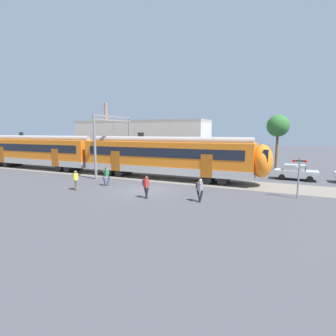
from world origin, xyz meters
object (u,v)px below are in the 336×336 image
object	(u,v)px
pedestrian_yellow	(76,179)
pedestrian_red	(146,185)
crossing_signal	(299,171)
commuter_train	(98,154)
pedestrian_grey	(200,188)
parked_car_silver	(296,172)
pedestrian_green	(106,175)

from	to	relation	value
pedestrian_yellow	pedestrian_red	xyz separation A→B (m)	(6.61, 0.09, 0.03)
pedestrian_yellow	crossing_signal	world-z (taller)	crossing_signal
commuter_train	pedestrian_grey	size ratio (longest dim) A/B	22.83
commuter_train	parked_car_silver	size ratio (longest dim) A/B	9.35
pedestrian_red	parked_car_silver	distance (m)	16.23
pedestrian_red	pedestrian_green	bearing A→B (deg)	155.93
commuter_train	parked_car_silver	xyz separation A→B (m)	(20.93, 4.80, -1.47)
pedestrian_yellow	crossing_signal	distance (m)	17.31
pedestrian_grey	parked_car_silver	bearing A→B (deg)	62.51
commuter_train	pedestrian_green	distance (m)	7.78
pedestrian_grey	parked_car_silver	xyz separation A→B (m)	(6.27, 12.04, -0.21)
pedestrian_green	pedestrian_yellow	bearing A→B (deg)	-115.60
pedestrian_grey	pedestrian_green	bearing A→B (deg)	169.14
commuter_train	pedestrian_yellow	bearing A→B (deg)	-62.22
parked_car_silver	crossing_signal	distance (m)	8.27
crossing_signal	pedestrian_red	bearing A→B (deg)	-155.89
pedestrian_yellow	crossing_signal	xyz separation A→B (m)	(16.66, 4.59, 1.05)
pedestrian_red	pedestrian_grey	bearing A→B (deg)	9.42
commuter_train	pedestrian_grey	distance (m)	16.40
pedestrian_yellow	commuter_train	bearing A→B (deg)	117.78
pedestrian_yellow	pedestrian_grey	xyz separation A→B (m)	(10.47, 0.73, 0.03)
pedestrian_yellow	parked_car_silver	bearing A→B (deg)	37.34
pedestrian_grey	crossing_signal	world-z (taller)	crossing_signal
pedestrian_green	crossing_signal	xyz separation A→B (m)	(15.46, 2.08, 1.05)
commuter_train	parked_car_silver	distance (m)	21.52
pedestrian_red	pedestrian_grey	world-z (taller)	same
commuter_train	pedestrian_grey	bearing A→B (deg)	-26.27
commuter_train	crossing_signal	bearing A→B (deg)	-9.20
pedestrian_grey	parked_car_silver	size ratio (longest dim) A/B	0.41
pedestrian_yellow	pedestrian_grey	distance (m)	10.49
commuter_train	pedestrian_red	bearing A→B (deg)	-36.10
pedestrian_yellow	pedestrian_grey	world-z (taller)	same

